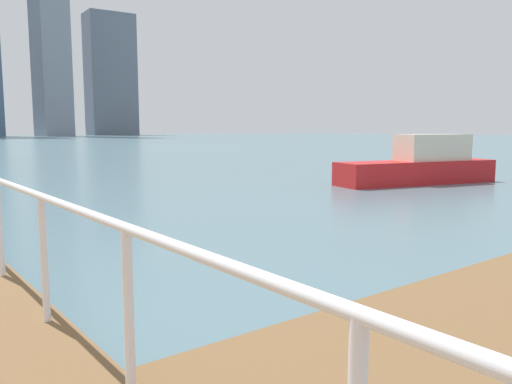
% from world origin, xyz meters
% --- Properties ---
extents(ground_plane, '(300.00, 300.00, 0.00)m').
position_xyz_m(ground_plane, '(0.00, 20.00, 0.00)').
color(ground_plane, slate).
extents(boardwalk_railing, '(0.06, 26.88, 1.08)m').
position_xyz_m(boardwalk_railing, '(-3.15, 8.22, 1.24)').
color(boardwalk_railing, white).
rests_on(boardwalk_railing, boardwalk).
extents(moored_boat_4, '(6.45, 2.86, 1.78)m').
position_xyz_m(moored_boat_4, '(11.84, 16.65, 0.67)').
color(moored_boat_4, red).
rests_on(moored_boat_4, ground_plane).
extents(skyline_tower_6, '(13.84, 9.91, 34.86)m').
position_xyz_m(skyline_tower_6, '(55.59, 153.10, 17.43)').
color(skyline_tower_6, slate).
rests_on(skyline_tower_6, ground_plane).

